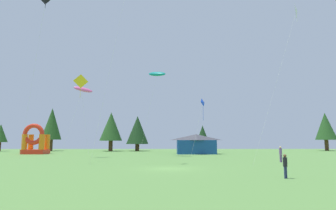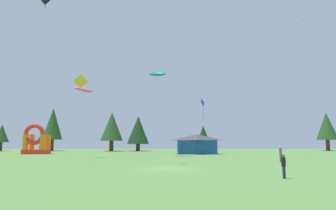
{
  "view_description": "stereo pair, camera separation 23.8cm",
  "coord_description": "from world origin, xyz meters",
  "px_view_note": "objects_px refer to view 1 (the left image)",
  "views": [
    {
      "loc": [
        -0.56,
        -26.38,
        2.55
      ],
      "look_at": [
        0.0,
        14.54,
        7.61
      ],
      "focal_mm": 30.64,
      "sensor_mm": 36.0,
      "label": 1
    },
    {
      "loc": [
        -0.32,
        -26.38,
        2.55
      ],
      "look_at": [
        0.0,
        14.54,
        7.61
      ],
      "focal_mm": 30.64,
      "sensor_mm": 36.0,
      "label": 2
    }
  ],
  "objects_px": {
    "person_midfield": "(281,153)",
    "festival_tent": "(196,144)",
    "kite_white_diamond": "(297,11)",
    "kite_blue_diamond": "(203,103)",
    "kite_black_diamond": "(45,2)",
    "kite_teal_parafoil": "(157,74)",
    "kite_pink_parafoil": "(83,90)",
    "person_left_edge": "(285,164)",
    "kite_yellow_diamond": "(81,83)",
    "inflatable_blue_arch": "(35,143)"
  },
  "relations": [
    {
      "from": "kite_pink_parafoil",
      "to": "kite_yellow_diamond",
      "type": "height_order",
      "value": "kite_pink_parafoil"
    },
    {
      "from": "kite_white_diamond",
      "to": "kite_teal_parafoil",
      "type": "xyz_separation_m",
      "value": [
        -15.99,
        17.54,
        -3.02
      ]
    },
    {
      "from": "kite_pink_parafoil",
      "to": "person_midfield",
      "type": "distance_m",
      "value": 29.56
    },
    {
      "from": "kite_teal_parafoil",
      "to": "inflatable_blue_arch",
      "type": "relative_size",
      "value": 2.56
    },
    {
      "from": "kite_black_diamond",
      "to": "person_midfield",
      "type": "distance_m",
      "value": 32.91
    },
    {
      "from": "kite_teal_parafoil",
      "to": "person_left_edge",
      "type": "height_order",
      "value": "kite_teal_parafoil"
    },
    {
      "from": "kite_blue_diamond",
      "to": "kite_pink_parafoil",
      "type": "distance_m",
      "value": 18.74
    },
    {
      "from": "person_midfield",
      "to": "person_left_edge",
      "type": "bearing_deg",
      "value": -129.35
    },
    {
      "from": "kite_teal_parafoil",
      "to": "kite_yellow_diamond",
      "type": "distance_m",
      "value": 15.27
    },
    {
      "from": "kite_yellow_diamond",
      "to": "person_midfield",
      "type": "bearing_deg",
      "value": -5.1
    },
    {
      "from": "kite_yellow_diamond",
      "to": "kite_black_diamond",
      "type": "bearing_deg",
      "value": -127.47
    },
    {
      "from": "kite_teal_parafoil",
      "to": "festival_tent",
      "type": "xyz_separation_m",
      "value": [
        7.32,
        7.33,
        -11.89
      ]
    },
    {
      "from": "kite_black_diamond",
      "to": "person_midfield",
      "type": "xyz_separation_m",
      "value": [
        27.79,
        2.07,
        -17.52
      ]
    },
    {
      "from": "kite_white_diamond",
      "to": "kite_blue_diamond",
      "type": "height_order",
      "value": "kite_white_diamond"
    },
    {
      "from": "kite_pink_parafoil",
      "to": "person_left_edge",
      "type": "height_order",
      "value": "kite_pink_parafoil"
    },
    {
      "from": "kite_pink_parafoil",
      "to": "person_left_edge",
      "type": "relative_size",
      "value": 6.84
    },
    {
      "from": "kite_yellow_diamond",
      "to": "kite_teal_parafoil",
      "type": "bearing_deg",
      "value": 49.94
    },
    {
      "from": "inflatable_blue_arch",
      "to": "festival_tent",
      "type": "xyz_separation_m",
      "value": [
        30.44,
        0.16,
        -0.26
      ]
    },
    {
      "from": "kite_white_diamond",
      "to": "kite_black_diamond",
      "type": "relative_size",
      "value": 0.9
    },
    {
      "from": "kite_white_diamond",
      "to": "kite_blue_diamond",
      "type": "distance_m",
      "value": 15.97
    },
    {
      "from": "kite_pink_parafoil",
      "to": "inflatable_blue_arch",
      "type": "xyz_separation_m",
      "value": [
        -11.81,
        10.9,
        -8.24
      ]
    },
    {
      "from": "kite_yellow_diamond",
      "to": "person_left_edge",
      "type": "bearing_deg",
      "value": -41.3
    },
    {
      "from": "kite_teal_parafoil",
      "to": "kite_blue_diamond",
      "type": "bearing_deg",
      "value": -51.38
    },
    {
      "from": "person_midfield",
      "to": "inflatable_blue_arch",
      "type": "height_order",
      "value": "inflatable_blue_arch"
    },
    {
      "from": "kite_white_diamond",
      "to": "inflatable_blue_arch",
      "type": "distance_m",
      "value": 48.52
    },
    {
      "from": "kite_black_diamond",
      "to": "person_left_edge",
      "type": "distance_m",
      "value": 30.96
    },
    {
      "from": "kite_blue_diamond",
      "to": "person_midfield",
      "type": "xyz_separation_m",
      "value": [
        8.36,
        -5.18,
        -6.55
      ]
    },
    {
      "from": "person_midfield",
      "to": "inflatable_blue_arch",
      "type": "xyz_separation_m",
      "value": [
        -38.13,
        20.67,
        1.02
      ]
    },
    {
      "from": "kite_pink_parafoil",
      "to": "person_midfield",
      "type": "height_order",
      "value": "kite_pink_parafoil"
    },
    {
      "from": "kite_white_diamond",
      "to": "person_midfield",
      "type": "height_order",
      "value": "kite_white_diamond"
    },
    {
      "from": "kite_blue_diamond",
      "to": "inflatable_blue_arch",
      "type": "distance_m",
      "value": 34.01
    },
    {
      "from": "person_left_edge",
      "to": "festival_tent",
      "type": "height_order",
      "value": "festival_tent"
    },
    {
      "from": "kite_blue_diamond",
      "to": "kite_pink_parafoil",
      "type": "bearing_deg",
      "value": 165.65
    },
    {
      "from": "person_midfield",
      "to": "festival_tent",
      "type": "distance_m",
      "value": 22.22
    },
    {
      "from": "kite_teal_parafoil",
      "to": "kite_yellow_diamond",
      "type": "relative_size",
      "value": 1.37
    },
    {
      "from": "kite_blue_diamond",
      "to": "kite_teal_parafoil",
      "type": "relative_size",
      "value": 0.56
    },
    {
      "from": "kite_white_diamond",
      "to": "person_midfield",
      "type": "relative_size",
      "value": 9.43
    },
    {
      "from": "person_left_edge",
      "to": "inflatable_blue_arch",
      "type": "height_order",
      "value": "inflatable_blue_arch"
    },
    {
      "from": "kite_white_diamond",
      "to": "festival_tent",
      "type": "distance_m",
      "value": 30.26
    },
    {
      "from": "kite_blue_diamond",
      "to": "kite_teal_parafoil",
      "type": "bearing_deg",
      "value": 128.62
    },
    {
      "from": "kite_pink_parafoil",
      "to": "kite_yellow_diamond",
      "type": "relative_size",
      "value": 1.04
    },
    {
      "from": "kite_pink_parafoil",
      "to": "kite_white_diamond",
      "type": "bearing_deg",
      "value": -26.83
    },
    {
      "from": "kite_pink_parafoil",
      "to": "kite_black_diamond",
      "type": "distance_m",
      "value": 14.51
    },
    {
      "from": "kite_teal_parafoil",
      "to": "kite_black_diamond",
      "type": "relative_size",
      "value": 0.75
    },
    {
      "from": "kite_pink_parafoil",
      "to": "inflatable_blue_arch",
      "type": "relative_size",
      "value": 1.95
    },
    {
      "from": "kite_teal_parafoil",
      "to": "person_left_edge",
      "type": "distance_m",
      "value": 32.16
    },
    {
      "from": "kite_blue_diamond",
      "to": "person_left_edge",
      "type": "bearing_deg",
      "value": -81.93
    },
    {
      "from": "person_midfield",
      "to": "festival_tent",
      "type": "xyz_separation_m",
      "value": [
        -7.68,
        20.83,
        0.76
      ]
    },
    {
      "from": "festival_tent",
      "to": "kite_teal_parafoil",
      "type": "bearing_deg",
      "value": -134.97
    },
    {
      "from": "person_left_edge",
      "to": "kite_pink_parafoil",
      "type": "bearing_deg",
      "value": -84.19
    }
  ]
}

